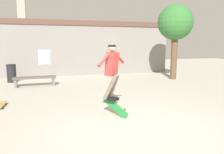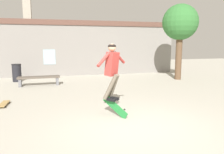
{
  "view_description": "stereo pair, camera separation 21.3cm",
  "coord_description": "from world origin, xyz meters",
  "px_view_note": "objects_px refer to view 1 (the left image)",
  "views": [
    {
      "loc": [
        -1.98,
        -4.72,
        2.02
      ],
      "look_at": [
        -0.29,
        0.96,
        1.1
      ],
      "focal_mm": 35.0,
      "sensor_mm": 36.0,
      "label": 1
    },
    {
      "loc": [
        -1.78,
        -4.77,
        2.02
      ],
      "look_at": [
        -0.29,
        0.96,
        1.1
      ],
      "focal_mm": 35.0,
      "sensor_mm": 36.0,
      "label": 2
    }
  ],
  "objects_px": {
    "park_bench": "(35,79)",
    "skateboard_resting": "(1,105)",
    "skateboard_flipping": "(115,107)",
    "tree_right": "(175,24)",
    "skater": "(112,67)",
    "trash_bin": "(12,73)"
  },
  "relations": [
    {
      "from": "tree_right",
      "to": "skater",
      "type": "bearing_deg",
      "value": -135.22
    },
    {
      "from": "skater",
      "to": "park_bench",
      "type": "bearing_deg",
      "value": 161.88
    },
    {
      "from": "skateboard_resting",
      "to": "skateboard_flipping",
      "type": "bearing_deg",
      "value": 62.42
    },
    {
      "from": "skater",
      "to": "skateboard_resting",
      "type": "xyz_separation_m",
      "value": [
        -3.18,
        1.83,
        -1.31
      ]
    },
    {
      "from": "trash_bin",
      "to": "tree_right",
      "type": "bearing_deg",
      "value": -9.8
    },
    {
      "from": "trash_bin",
      "to": "skateboard_resting",
      "type": "height_order",
      "value": "trash_bin"
    },
    {
      "from": "tree_right",
      "to": "skateboard_flipping",
      "type": "xyz_separation_m",
      "value": [
        -5.1,
        -5.22,
        -2.81
      ]
    },
    {
      "from": "skater",
      "to": "skateboard_resting",
      "type": "relative_size",
      "value": 1.95
    },
    {
      "from": "tree_right",
      "to": "trash_bin",
      "type": "bearing_deg",
      "value": 170.2
    },
    {
      "from": "park_bench",
      "to": "trash_bin",
      "type": "height_order",
      "value": "trash_bin"
    },
    {
      "from": "tree_right",
      "to": "skater",
      "type": "height_order",
      "value": "tree_right"
    },
    {
      "from": "skateboard_flipping",
      "to": "skater",
      "type": "bearing_deg",
      "value": 178.56
    },
    {
      "from": "tree_right",
      "to": "park_bench",
      "type": "height_order",
      "value": "tree_right"
    },
    {
      "from": "skateboard_flipping",
      "to": "skateboard_resting",
      "type": "distance_m",
      "value": 3.77
    },
    {
      "from": "skateboard_flipping",
      "to": "skateboard_resting",
      "type": "bearing_deg",
      "value": -158.77
    },
    {
      "from": "park_bench",
      "to": "skateboard_resting",
      "type": "bearing_deg",
      "value": -107.57
    },
    {
      "from": "tree_right",
      "to": "skateboard_resting",
      "type": "distance_m",
      "value": 9.47
    },
    {
      "from": "trash_bin",
      "to": "skater",
      "type": "bearing_deg",
      "value": -62.13
    },
    {
      "from": "tree_right",
      "to": "skateboard_resting",
      "type": "height_order",
      "value": "tree_right"
    },
    {
      "from": "trash_bin",
      "to": "skateboard_resting",
      "type": "xyz_separation_m",
      "value": [
        0.33,
        -4.8,
        -0.42
      ]
    },
    {
      "from": "tree_right",
      "to": "skater",
      "type": "xyz_separation_m",
      "value": [
        -5.17,
        -5.13,
        -1.7
      ]
    },
    {
      "from": "park_bench",
      "to": "skater",
      "type": "distance_m",
      "value": 5.72
    }
  ]
}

